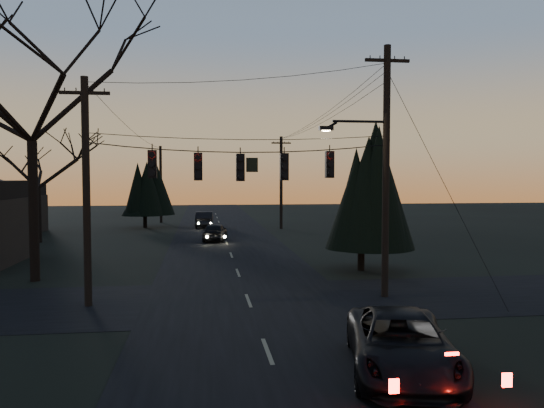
{
  "coord_description": "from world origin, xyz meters",
  "views": [
    {
      "loc": [
        -1.77,
        -10.29,
        4.85
      ],
      "look_at": [
        0.82,
        9.18,
        3.82
      ],
      "focal_mm": 35.0,
      "sensor_mm": 36.0,
      "label": 1
    }
  ],
  "objects": [
    {
      "name": "evergreen_dist",
      "position": [
        -7.08,
        40.54,
        3.54
      ],
      "size": [
        3.93,
        3.93,
        5.89
      ],
      "color": "black",
      "rests_on": "ground"
    },
    {
      "name": "main_road",
      "position": [
        0.0,
        20.0,
        0.01
      ],
      "size": [
        8.0,
        120.0,
        0.02
      ],
      "primitive_type": "cube",
      "color": "black",
      "rests_on": "ground"
    },
    {
      "name": "utility_pole_right",
      "position": [
        5.5,
        10.0,
        0.0
      ],
      "size": [
        5.0,
        0.3,
        10.0
      ],
      "primitive_type": null,
      "color": "black",
      "rests_on": "ground"
    },
    {
      "name": "bare_tree_left",
      "position": [
        -9.45,
        15.25,
        9.04
      ],
      "size": [
        10.5,
        10.5,
        12.92
      ],
      "color": "black",
      "rests_on": "ground"
    },
    {
      "name": "cross_road",
      "position": [
        0.0,
        10.0,
        0.01
      ],
      "size": [
        60.0,
        7.0,
        0.02
      ],
      "primitive_type": "cube",
      "color": "black",
      "rests_on": "ground"
    },
    {
      "name": "sedan_oncoming_b",
      "position": [
        -1.53,
        40.31,
        0.74
      ],
      "size": [
        1.76,
        4.55,
        1.48
      ],
      "primitive_type": "imported",
      "rotation": [
        0.0,
        0.0,
        3.1
      ],
      "color": "black",
      "rests_on": "ground"
    },
    {
      "name": "utility_pole_left",
      "position": [
        -6.0,
        10.0,
        0.0
      ],
      "size": [
        1.8,
        0.3,
        8.5
      ],
      "primitive_type": null,
      "color": "black",
      "rests_on": "ground"
    },
    {
      "name": "bare_tree_dist",
      "position": [
        -13.64,
        30.26,
        5.58
      ],
      "size": [
        7.81,
        7.81,
        7.98
      ],
      "color": "black",
      "rests_on": "ground"
    },
    {
      "name": "span_signal_assembly",
      "position": [
        -0.24,
        10.0,
        5.25
      ],
      "size": [
        11.5,
        0.44,
        1.58
      ],
      "color": "black",
      "rests_on": "ground"
    },
    {
      "name": "sedan_oncoming_a",
      "position": [
        -0.8,
        29.44,
        0.67
      ],
      "size": [
        2.15,
        4.15,
        1.35
      ],
      "primitive_type": "imported",
      "rotation": [
        0.0,
        0.0,
        3.0
      ],
      "color": "black",
      "rests_on": "ground"
    },
    {
      "name": "utility_pole_far_l",
      "position": [
        -6.0,
        46.0,
        0.0
      ],
      "size": [
        0.3,
        0.3,
        8.0
      ],
      "primitive_type": null,
      "color": "black",
      "rests_on": "ground"
    },
    {
      "name": "evergreen_right",
      "position": [
        6.35,
        15.96,
        4.56
      ],
      "size": [
        4.01,
        4.01,
        7.93
      ],
      "color": "black",
      "rests_on": "ground"
    },
    {
      "name": "suv_near",
      "position": [
        3.04,
        1.94,
        0.73
      ],
      "size": [
        3.53,
        5.66,
        1.46
      ],
      "primitive_type": "imported",
      "rotation": [
        0.0,
        0.0,
        -0.22
      ],
      "color": "black",
      "rests_on": "ground"
    },
    {
      "name": "utility_pole_far_r",
      "position": [
        5.5,
        38.0,
        0.0
      ],
      "size": [
        1.8,
        0.3,
        8.5
      ],
      "primitive_type": null,
      "color": "black",
      "rests_on": "ground"
    }
  ]
}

